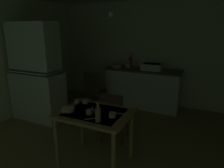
{
  "coord_description": "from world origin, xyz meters",
  "views": [
    {
      "loc": [
        1.42,
        -2.71,
        1.84
      ],
      "look_at": [
        0.09,
        0.13,
        0.97
      ],
      "focal_mm": 32.28,
      "sensor_mm": 36.0,
      "label": 1
    }
  ],
  "objects_px": {
    "mixing_bowl_counter": "(117,66)",
    "sink_basin": "(152,67)",
    "chair_far_side": "(114,116)",
    "hand_pump": "(131,61)",
    "teacup_mint": "(89,112)",
    "chair_by_counter": "(94,90)",
    "dining_table": "(95,120)",
    "hutch_cabinet": "(36,76)",
    "serving_bowl_wide": "(86,101)",
    "glass_bottle": "(98,114)"
  },
  "relations": [
    {
      "from": "mixing_bowl_counter",
      "to": "sink_basin",
      "type": "bearing_deg",
      "value": 3.35
    },
    {
      "from": "chair_far_side",
      "to": "hand_pump",
      "type": "bearing_deg",
      "value": 101.99
    },
    {
      "from": "chair_far_side",
      "to": "teacup_mint",
      "type": "height_order",
      "value": "chair_far_side"
    },
    {
      "from": "chair_by_counter",
      "to": "chair_far_side",
      "type": "bearing_deg",
      "value": -47.67
    },
    {
      "from": "sink_basin",
      "to": "chair_by_counter",
      "type": "relative_size",
      "value": 0.49
    },
    {
      "from": "dining_table",
      "to": "chair_by_counter",
      "type": "distance_m",
      "value": 2.0
    },
    {
      "from": "hutch_cabinet",
      "to": "mixing_bowl_counter",
      "type": "relative_size",
      "value": 7.65
    },
    {
      "from": "hutch_cabinet",
      "to": "sink_basin",
      "type": "relative_size",
      "value": 4.46
    },
    {
      "from": "hand_pump",
      "to": "serving_bowl_wide",
      "type": "bearing_deg",
      "value": -87.54
    },
    {
      "from": "sink_basin",
      "to": "dining_table",
      "type": "distance_m",
      "value": 2.39
    },
    {
      "from": "mixing_bowl_counter",
      "to": "serving_bowl_wide",
      "type": "distance_m",
      "value": 2.13
    },
    {
      "from": "hutch_cabinet",
      "to": "serving_bowl_wide",
      "type": "height_order",
      "value": "hutch_cabinet"
    },
    {
      "from": "sink_basin",
      "to": "mixing_bowl_counter",
      "type": "height_order",
      "value": "sink_basin"
    },
    {
      "from": "hutch_cabinet",
      "to": "chair_far_side",
      "type": "height_order",
      "value": "hutch_cabinet"
    },
    {
      "from": "sink_basin",
      "to": "teacup_mint",
      "type": "relative_size",
      "value": 5.64
    },
    {
      "from": "serving_bowl_wide",
      "to": "hand_pump",
      "type": "bearing_deg",
      "value": 92.46
    },
    {
      "from": "dining_table",
      "to": "serving_bowl_wide",
      "type": "relative_size",
      "value": 9.23
    },
    {
      "from": "hutch_cabinet",
      "to": "teacup_mint",
      "type": "xyz_separation_m",
      "value": [
        1.77,
        -0.88,
        -0.12
      ]
    },
    {
      "from": "dining_table",
      "to": "teacup_mint",
      "type": "bearing_deg",
      "value": -107.78
    },
    {
      "from": "hand_pump",
      "to": "dining_table",
      "type": "relative_size",
      "value": 0.41
    },
    {
      "from": "teacup_mint",
      "to": "dining_table",
      "type": "bearing_deg",
      "value": 72.22
    },
    {
      "from": "chair_far_side",
      "to": "teacup_mint",
      "type": "distance_m",
      "value": 0.77
    },
    {
      "from": "hutch_cabinet",
      "to": "dining_table",
      "type": "bearing_deg",
      "value": -23.46
    },
    {
      "from": "hutch_cabinet",
      "to": "mixing_bowl_counter",
      "type": "distance_m",
      "value": 1.89
    },
    {
      "from": "hutch_cabinet",
      "to": "teacup_mint",
      "type": "relative_size",
      "value": 25.12
    },
    {
      "from": "chair_far_side",
      "to": "glass_bottle",
      "type": "height_order",
      "value": "glass_bottle"
    },
    {
      "from": "chair_by_counter",
      "to": "dining_table",
      "type": "bearing_deg",
      "value": -59.46
    },
    {
      "from": "serving_bowl_wide",
      "to": "teacup_mint",
      "type": "xyz_separation_m",
      "value": [
        0.26,
        -0.33,
        0.0
      ]
    },
    {
      "from": "teacup_mint",
      "to": "glass_bottle",
      "type": "xyz_separation_m",
      "value": [
        0.21,
        -0.14,
        0.07
      ]
    },
    {
      "from": "sink_basin",
      "to": "chair_far_side",
      "type": "xyz_separation_m",
      "value": [
        -0.15,
        -1.76,
        -0.52
      ]
    },
    {
      "from": "glass_bottle",
      "to": "dining_table",
      "type": "bearing_deg",
      "value": 127.61
    },
    {
      "from": "hand_pump",
      "to": "glass_bottle",
      "type": "height_order",
      "value": "hand_pump"
    },
    {
      "from": "hutch_cabinet",
      "to": "serving_bowl_wide",
      "type": "xyz_separation_m",
      "value": [
        1.51,
        -0.55,
        -0.13
      ]
    },
    {
      "from": "serving_bowl_wide",
      "to": "glass_bottle",
      "type": "height_order",
      "value": "glass_bottle"
    },
    {
      "from": "sink_basin",
      "to": "chair_by_counter",
      "type": "bearing_deg",
      "value": -150.67
    },
    {
      "from": "sink_basin",
      "to": "hand_pump",
      "type": "xyz_separation_m",
      "value": [
        -0.54,
        0.05,
        0.09
      ]
    },
    {
      "from": "chair_by_counter",
      "to": "serving_bowl_wide",
      "type": "relative_size",
      "value": 8.59
    },
    {
      "from": "mixing_bowl_counter",
      "to": "hutch_cabinet",
      "type": "bearing_deg",
      "value": -125.54
    },
    {
      "from": "hutch_cabinet",
      "to": "chair_by_counter",
      "type": "xyz_separation_m",
      "value": [
        0.79,
        0.93,
        -0.45
      ]
    },
    {
      "from": "mixing_bowl_counter",
      "to": "teacup_mint",
      "type": "relative_size",
      "value": 3.28
    },
    {
      "from": "hand_pump",
      "to": "chair_by_counter",
      "type": "height_order",
      "value": "hand_pump"
    },
    {
      "from": "hand_pump",
      "to": "serving_bowl_wide",
      "type": "xyz_separation_m",
      "value": [
        0.09,
        -2.18,
        -0.29
      ]
    },
    {
      "from": "hutch_cabinet",
      "to": "glass_bottle",
      "type": "distance_m",
      "value": 2.23
    },
    {
      "from": "teacup_mint",
      "to": "glass_bottle",
      "type": "bearing_deg",
      "value": -33.63
    },
    {
      "from": "chair_by_counter",
      "to": "mixing_bowl_counter",
      "type": "bearing_deg",
      "value": 62.98
    },
    {
      "from": "dining_table",
      "to": "chair_by_counter",
      "type": "height_order",
      "value": "chair_by_counter"
    },
    {
      "from": "chair_by_counter",
      "to": "serving_bowl_wide",
      "type": "distance_m",
      "value": 1.68
    },
    {
      "from": "mixing_bowl_counter",
      "to": "chair_by_counter",
      "type": "xyz_separation_m",
      "value": [
        -0.31,
        -0.6,
        -0.48
      ]
    },
    {
      "from": "hutch_cabinet",
      "to": "dining_table",
      "type": "distance_m",
      "value": 1.98
    },
    {
      "from": "glass_bottle",
      "to": "mixing_bowl_counter",
      "type": "bearing_deg",
      "value": 109.12
    }
  ]
}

